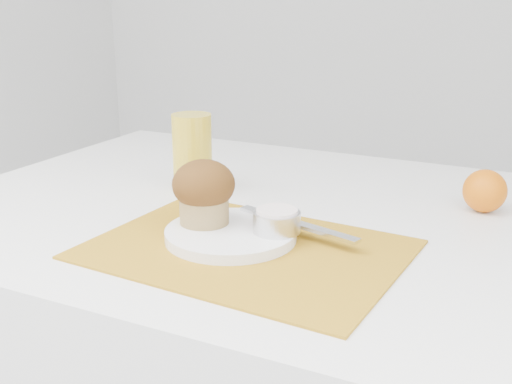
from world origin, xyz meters
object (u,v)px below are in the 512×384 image
at_px(plate, 231,234).
at_px(orange, 485,191).
at_px(muffin, 204,191).
at_px(juice_glass, 192,153).

distance_m(plate, orange, 0.42).
bearing_deg(muffin, orange, 39.41).
relative_size(orange, juice_glass, 0.50).
relative_size(juice_glass, muffin, 1.47).
distance_m(orange, juice_glass, 0.48).
xyz_separation_m(plate, muffin, (-0.05, 0.01, 0.06)).
bearing_deg(orange, plate, -135.83).
xyz_separation_m(plate, orange, (0.30, 0.29, 0.02)).
height_order(orange, muffin, muffin).
bearing_deg(plate, juice_glass, 133.79).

